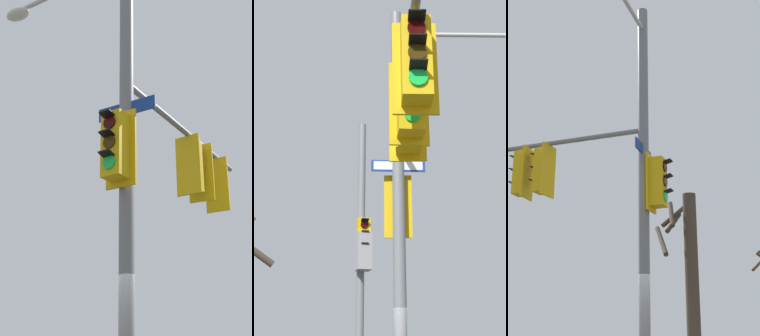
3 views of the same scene
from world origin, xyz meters
The scene contains 1 object.
main_signal_pole_assembly centered at (-1.02, -0.59, 5.00)m, with size 6.03×3.47×9.04m.
Camera 1 is at (2.69, 7.20, 1.38)m, focal length 52.72 mm.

